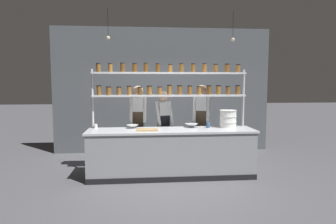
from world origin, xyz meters
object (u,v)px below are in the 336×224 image
(spice_shelf_unit, at_px, (170,86))
(serving_cup_by_board, at_px, (208,125))
(prep_bowl_center_front, at_px, (133,127))
(chef_right, at_px, (201,119))
(chef_center, at_px, (164,124))
(chef_left, at_px, (138,120))
(prep_bowl_near_left, at_px, (191,126))
(container_stack, at_px, (228,119))
(cutting_board, at_px, (147,130))
(serving_cup_front, at_px, (96,126))

(spice_shelf_unit, distance_m, serving_cup_by_board, 1.10)
(prep_bowl_center_front, bearing_deg, chef_right, 15.37)
(spice_shelf_unit, distance_m, chef_center, 0.89)
(chef_left, relative_size, serving_cup_by_board, 16.30)
(spice_shelf_unit, xyz_separation_m, prep_bowl_near_left, (0.44, -0.09, -0.80))
(spice_shelf_unit, relative_size, chef_right, 1.75)
(container_stack, height_order, serving_cup_by_board, container_stack)
(container_stack, bearing_deg, spice_shelf_unit, 171.35)
(cutting_board, xyz_separation_m, prep_bowl_near_left, (0.90, 0.30, 0.02))
(cutting_board, bearing_deg, chef_left, 103.35)
(chef_center, distance_m, chef_right, 0.82)
(spice_shelf_unit, relative_size, prep_bowl_center_front, 13.19)
(container_stack, height_order, prep_bowl_center_front, container_stack)
(cutting_board, relative_size, serving_cup_front, 4.76)
(chef_right, relative_size, cutting_board, 4.42)
(chef_right, height_order, serving_cup_by_board, chef_right)
(spice_shelf_unit, relative_size, container_stack, 8.87)
(container_stack, bearing_deg, prep_bowl_near_left, 173.45)
(chef_left, height_order, prep_bowl_center_front, chef_left)
(chef_right, bearing_deg, container_stack, -34.12)
(chef_center, height_order, cutting_board, chef_center)
(chef_left, xyz_separation_m, prep_bowl_near_left, (1.07, -0.42, -0.06))
(spice_shelf_unit, relative_size, cutting_board, 7.76)
(spice_shelf_unit, distance_m, cutting_board, 1.03)
(cutting_board, distance_m, prep_bowl_near_left, 0.95)
(chef_left, xyz_separation_m, prep_bowl_center_front, (-0.11, -0.42, -0.07))
(chef_center, distance_m, container_stack, 1.36)
(prep_bowl_center_front, distance_m, serving_cup_front, 0.72)
(container_stack, bearing_deg, chef_right, 132.31)
(cutting_board, bearing_deg, chef_center, 63.09)
(prep_bowl_center_front, relative_size, serving_cup_front, 2.80)
(spice_shelf_unit, xyz_separation_m, serving_cup_front, (-1.47, -0.06, -0.80))
(prep_bowl_near_left, bearing_deg, container_stack, -6.55)
(container_stack, xyz_separation_m, prep_bowl_center_front, (-1.91, 0.09, -0.14))
(serving_cup_front, bearing_deg, chef_right, 9.68)
(container_stack, relative_size, serving_cup_by_board, 3.26)
(chef_center, relative_size, serving_cup_front, 19.37)
(prep_bowl_center_front, xyz_separation_m, serving_cup_by_board, (1.50, -0.08, 0.02))
(chef_left, distance_m, cutting_board, 0.75)
(spice_shelf_unit, xyz_separation_m, chef_center, (-0.09, 0.33, -0.82))
(container_stack, bearing_deg, chef_center, 157.88)
(serving_cup_by_board, bearing_deg, prep_bowl_center_front, 176.98)
(chef_center, relative_size, prep_bowl_near_left, 6.04)
(prep_bowl_near_left, bearing_deg, chef_center, 141.12)
(prep_bowl_center_front, distance_m, serving_cup_by_board, 1.51)
(cutting_board, distance_m, prep_bowl_center_front, 0.42)
(prep_bowl_near_left, xyz_separation_m, serving_cup_front, (-1.90, 0.03, 0.01))
(chef_left, relative_size, container_stack, 5.00)
(chef_right, relative_size, serving_cup_front, 21.03)
(chef_right, bearing_deg, prep_bowl_near_left, -110.98)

